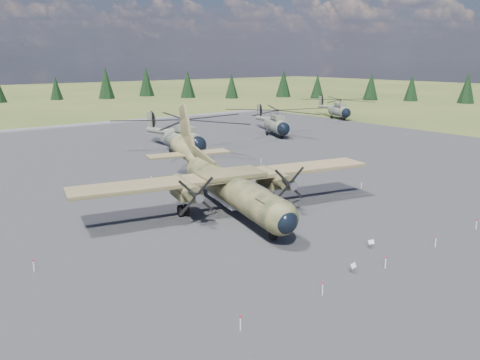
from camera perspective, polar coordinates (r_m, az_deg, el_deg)
ground at (r=40.12m, az=-0.31°, el=-4.93°), size 500.00×500.00×0.00m
apron at (r=48.10m, az=-7.51°, el=-1.73°), size 120.00×120.00×0.04m
transport_plane at (r=42.60m, az=-1.74°, el=-0.06°), size 27.75×24.91×9.17m
helicopter_near at (r=67.53m, az=-6.91°, el=6.20°), size 21.79×24.85×5.23m
helicopter_mid at (r=84.11m, az=4.46°, el=7.66°), size 24.57×24.57×4.78m
helicopter_far at (r=110.83m, az=11.99°, el=8.96°), size 23.34×23.34×4.54m
info_placard_left at (r=31.31m, az=13.64°, el=-10.23°), size 0.46×0.23×0.70m
info_placard_right at (r=35.42m, az=15.68°, el=-7.39°), size 0.48×0.31×0.70m
barrier_fence at (r=39.63m, az=-0.78°, el=-4.40°), size 33.12×29.62×0.85m
treeline at (r=35.16m, az=0.81°, el=0.56°), size 287.20×283.56×10.97m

